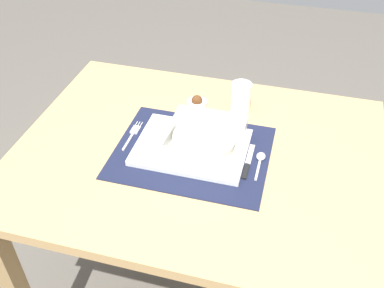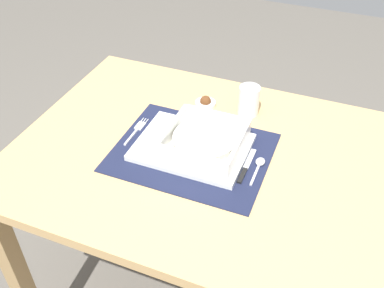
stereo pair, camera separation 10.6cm
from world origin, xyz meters
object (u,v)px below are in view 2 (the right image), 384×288
fork (137,129)px  spoon (259,164)px  dining_table (198,180)px  porridge_bowl (205,141)px  drinking_glass (249,102)px  condiment_saucer (206,103)px  butter_knife (246,168)px  bread_knife (237,169)px

fork → spoon: spoon is taller
dining_table → porridge_bowl: bearing=9.6°
drinking_glass → condiment_saucer: 0.14m
butter_knife → bread_knife: same height
porridge_bowl → spoon: size_ratio=1.85×
bread_knife → porridge_bowl: bearing=164.1°
dining_table → porridge_bowl: (0.02, 0.00, 0.15)m
porridge_bowl → bread_knife: bearing=-19.1°
dining_table → drinking_glass: 0.28m
porridge_bowl → butter_knife: (0.12, -0.02, -0.03)m
fork → drinking_glass: 0.34m
dining_table → butter_knife: butter_knife is taller
fork → condiment_saucer: (0.14, 0.19, 0.00)m
drinking_glass → condiment_saucer: size_ratio=1.44×
spoon → bread_knife: 0.06m
fork → condiment_saucer: 0.24m
spoon → drinking_glass: size_ratio=1.17×
bread_knife → drinking_glass: (-0.05, 0.26, 0.03)m
fork → bread_knife: (0.32, -0.05, 0.00)m
spoon → butter_knife: size_ratio=0.77×
fork → bread_knife: bearing=-11.8°
fork → drinking_glass: bearing=34.8°
fork → spoon: size_ratio=1.24×
dining_table → bread_knife: size_ratio=7.71×
dining_table → fork: size_ratio=7.55×
fork → bread_knife: 0.32m
porridge_bowl → bread_knife: porridge_bowl is taller
dining_table → condiment_saucer: condiment_saucer is taller
condiment_saucer → porridge_bowl: bearing=-70.1°
dining_table → fork: (-0.20, 0.02, 0.11)m
condiment_saucer → dining_table: bearing=-74.4°
fork → condiment_saucer: bearing=52.8°
porridge_bowl → condiment_saucer: size_ratio=3.12×
bread_knife → dining_table: bearing=167.8°
dining_table → fork: bearing=173.6°
porridge_bowl → drinking_glass: size_ratio=2.16×
butter_knife → condiment_saucer: size_ratio=2.18×
bread_knife → drinking_glass: size_ratio=1.42×
spoon → butter_knife: (-0.03, -0.02, -0.00)m
spoon → porridge_bowl: bearing=175.8°
butter_knife → porridge_bowl: bearing=168.1°
porridge_bowl → bread_knife: (0.10, -0.04, -0.03)m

